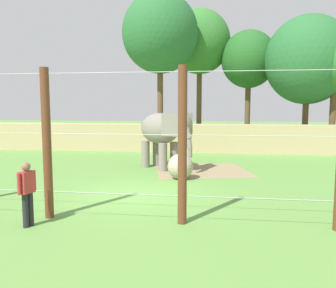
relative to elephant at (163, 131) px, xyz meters
name	(u,v)px	position (x,y,z in m)	size (l,w,h in m)	color
ground_plane	(134,195)	(-0.30, -5.11, -1.86)	(120.00, 120.00, 0.00)	#609342
dirt_patch	(201,170)	(1.87, -0.21, -1.85)	(4.33, 3.74, 0.01)	#937F5B
embankment_wall	(173,138)	(-0.30, 6.83, -0.93)	(36.00, 1.80, 1.85)	tan
elephant	(163,131)	(0.00, 0.00, 0.00)	(3.24, 3.06, 2.80)	gray
enrichment_ball	(180,166)	(1.06, -2.28, -1.31)	(1.09, 1.09, 1.09)	tan
cable_fence	(112,145)	(-0.26, -7.74, 0.20)	(12.61, 0.24, 4.11)	brown
zookeeper	(27,191)	(-2.28, -8.49, -0.93)	(0.32, 0.59, 1.67)	#232328
tree_far_left	(200,42)	(1.22, 12.99, 6.60)	(5.12, 5.12, 11.19)	brown
tree_left_of_centre	(308,60)	(9.32, 10.34, 4.64)	(6.22, 6.22, 9.77)	brown
tree_behind_wall	(160,34)	(-1.62, 9.49, 6.66)	(5.70, 5.70, 11.54)	brown
tree_right_of_centre	(249,60)	(5.23, 12.18, 4.98)	(4.41, 4.41, 9.19)	brown
tree_far_right	(335,61)	(10.96, 9.40, 4.42)	(4.36, 4.36, 8.61)	brown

